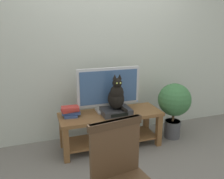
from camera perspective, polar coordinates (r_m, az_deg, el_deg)
ground_plane at (r=2.82m, az=5.10°, el=-19.12°), size 12.00×12.00×0.00m
back_wall at (r=3.33m, az=-1.87°, el=12.11°), size 7.00×0.12×2.80m
tv_stand at (r=3.10m, az=-0.30°, el=-8.48°), size 1.36×0.48×0.49m
tv at (r=3.02m, az=-0.84°, el=0.25°), size 0.85×0.20×0.59m
media_box at (r=2.99m, az=0.99°, el=-5.47°), size 0.38×0.28×0.08m
cat at (r=2.90m, az=1.12°, el=-1.61°), size 0.21×0.31×0.46m
wooden_chair at (r=1.81m, az=2.62°, el=-20.56°), size 0.50×0.50×0.94m
book_stack at (r=2.94m, az=-10.31°, el=-5.40°), size 0.25×0.17×0.14m
potted_plant at (r=3.40m, az=15.28°, el=-3.39°), size 0.47×0.47×0.82m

